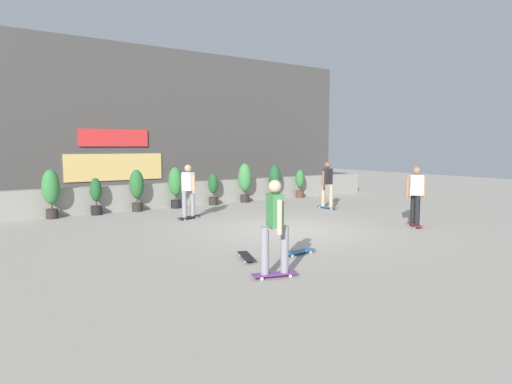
% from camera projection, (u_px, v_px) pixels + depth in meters
% --- Properties ---
extents(ground_plane, '(48.00, 48.00, 0.00)m').
position_uv_depth(ground_plane, '(287.00, 230.00, 11.84)').
color(ground_plane, '#A8A093').
extents(planter_wall, '(18.00, 0.40, 0.90)m').
position_uv_depth(planter_wall, '(191.00, 193.00, 16.74)').
color(planter_wall, gray).
rests_on(planter_wall, ground).
extents(building_backdrop, '(20.00, 2.08, 6.50)m').
position_uv_depth(building_backdrop, '(151.00, 124.00, 19.74)').
color(building_backdrop, '#4C4947').
rests_on(building_backdrop, ground).
extents(potted_plant_0, '(0.54, 0.54, 1.55)m').
position_uv_depth(potted_plant_0, '(51.00, 190.00, 13.55)').
color(potted_plant_0, '#2D2823').
rests_on(potted_plant_0, ground).
extents(potted_plant_1, '(0.38, 0.38, 1.22)m').
position_uv_depth(potted_plant_1, '(96.00, 195.00, 14.33)').
color(potted_plant_1, black).
rests_on(potted_plant_1, ground).
extents(potted_plant_2, '(0.49, 0.49, 1.46)m').
position_uv_depth(potted_plant_2, '(137.00, 187.00, 15.07)').
color(potted_plant_2, '#2D2823').
rests_on(potted_plant_2, ground).
extents(potted_plant_3, '(0.52, 0.52, 1.51)m').
position_uv_depth(potted_plant_3, '(175.00, 184.00, 15.87)').
color(potted_plant_3, black).
rests_on(potted_plant_3, ground).
extents(potted_plant_4, '(0.38, 0.38, 1.23)m').
position_uv_depth(potted_plant_4, '(213.00, 188.00, 16.76)').
color(potted_plant_4, '#2D2823').
rests_on(potted_plant_4, ground).
extents(potted_plant_5, '(0.55, 0.55, 1.57)m').
position_uv_depth(potted_plant_5, '(245.00, 180.00, 17.53)').
color(potted_plant_5, '#2D2823').
rests_on(potted_plant_5, ground).
extents(potted_plant_6, '(0.50, 0.50, 1.48)m').
position_uv_depth(potted_plant_6, '(275.00, 180.00, 18.37)').
color(potted_plant_6, black).
rests_on(potted_plant_6, ground).
extents(potted_plant_7, '(0.38, 0.38, 1.23)m').
position_uv_depth(potted_plant_7, '(300.00, 183.00, 19.16)').
color(potted_plant_7, brown).
rests_on(potted_plant_7, ground).
extents(skater_far_left, '(0.55, 0.82, 1.70)m').
position_uv_depth(skater_far_left, '(327.00, 183.00, 15.71)').
color(skater_far_left, '#266699').
rests_on(skater_far_left, ground).
extents(skater_by_wall_right, '(0.82, 0.53, 1.70)m').
position_uv_depth(skater_by_wall_right, '(188.00, 189.00, 13.47)').
color(skater_by_wall_right, black).
rests_on(skater_by_wall_right, ground).
extents(skater_mid_plaza, '(0.62, 0.77, 1.70)m').
position_uv_depth(skater_mid_plaza, '(416.00, 194.00, 12.19)').
color(skater_mid_plaza, maroon).
rests_on(skater_mid_plaza, ground).
extents(skater_by_wall_left, '(0.82, 0.54, 1.70)m').
position_uv_depth(skater_by_wall_left, '(275.00, 224.00, 7.42)').
color(skater_by_wall_left, '#72338C').
rests_on(skater_by_wall_left, ground).
extents(skateboard_near_camera, '(0.46, 0.82, 0.08)m').
position_uv_depth(skateboard_near_camera, '(246.00, 256.00, 8.73)').
color(skateboard_near_camera, black).
rests_on(skateboard_near_camera, ground).
extents(skateboard_aside, '(0.81, 0.25, 0.08)m').
position_uv_depth(skateboard_aside, '(299.00, 252.00, 9.12)').
color(skateboard_aside, '#266699').
rests_on(skateboard_aside, ground).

